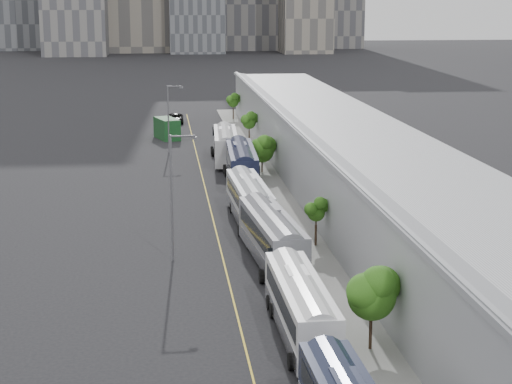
{
  "coord_description": "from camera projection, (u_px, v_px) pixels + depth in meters",
  "views": [
    {
      "loc": [
        -5.93,
        -11.44,
        19.23
      ],
      "look_at": [
        2.1,
        60.14,
        3.0
      ],
      "focal_mm": 60.0,
      "sensor_mm": 36.0,
      "label": 1
    }
  ],
  "objects": [
    {
      "name": "bus_4",
      "position": [
        249.0,
        204.0,
        75.46
      ],
      "size": [
        3.09,
        13.15,
        3.82
      ],
      "rotation": [
        0.0,
        0.0,
        0.03
      ],
      "color": "#B4B8BF",
      "rests_on": "ground"
    },
    {
      "name": "suv",
      "position": [
        175.0,
        118.0,
        136.04
      ],
      "size": [
        2.72,
        5.69,
        1.57
      ],
      "primitive_type": "imported",
      "rotation": [
        0.0,
        0.0,
        -0.02
      ],
      "color": "black",
      "rests_on": "ground"
    },
    {
      "name": "tree_1",
      "position": [
        372.0,
        289.0,
        47.16
      ],
      "size": [
        2.74,
        2.74,
        5.02
      ],
      "color": "black",
      "rests_on": "ground"
    },
    {
      "name": "tree_5",
      "position": [
        233.0,
        100.0,
        139.48
      ],
      "size": [
        1.82,
        1.82,
        4.14
      ],
      "color": "black",
      "rests_on": "ground"
    },
    {
      "name": "street_lamp_near",
      "position": [
        174.0,
        190.0,
        63.25
      ],
      "size": [
        2.04,
        0.22,
        9.59
      ],
      "color": "#59595E",
      "rests_on": "ground"
    },
    {
      "name": "tree_4",
      "position": [
        249.0,
        120.0,
        114.79
      ],
      "size": [
        1.86,
        1.86,
        4.37
      ],
      "color": "black",
      "rests_on": "ground"
    },
    {
      "name": "tree_3",
      "position": [
        262.0,
        147.0,
        96.37
      ],
      "size": [
        2.74,
        2.74,
        4.39
      ],
      "color": "black",
      "rests_on": "ground"
    },
    {
      "name": "bus_3",
      "position": [
        272.0,
        241.0,
        63.72
      ],
      "size": [
        3.72,
        13.5,
        3.9
      ],
      "rotation": [
        0.0,
        0.0,
        0.08
      ],
      "color": "slate",
      "rests_on": "ground"
    },
    {
      "name": "shipping_container",
      "position": [
        167.0,
        129.0,
        120.56
      ],
      "size": [
        3.83,
        5.83,
        2.93
      ],
      "primitive_type": "cube",
      "rotation": [
        0.0,
        0.0,
        0.3
      ],
      "color": "#123D1A",
      "rests_on": "ground"
    },
    {
      "name": "bus_6",
      "position": [
        226.0,
        148.0,
        103.71
      ],
      "size": [
        3.45,
        13.59,
        3.94
      ],
      "rotation": [
        0.0,
        0.0,
        -0.05
      ],
      "color": "silver",
      "rests_on": "ground"
    },
    {
      "name": "sidewalk",
      "position": [
        346.0,
        238.0,
        70.25
      ],
      "size": [
        10.0,
        170.0,
        0.12
      ],
      "primitive_type": "cube",
      "color": "gray",
      "rests_on": "ground"
    },
    {
      "name": "street_lamp_far",
      "position": [
        170.0,
        114.0,
        109.09
      ],
      "size": [
        2.04,
        0.22,
        8.59
      ],
      "color": "#59595E",
      "rests_on": "ground"
    },
    {
      "name": "depot",
      "position": [
        395.0,
        196.0,
        69.93
      ],
      "size": [
        12.45,
        160.4,
        7.2
      ],
      "color": "gray",
      "rests_on": "ground"
    },
    {
      "name": "bus_5",
      "position": [
        241.0,
        167.0,
        91.27
      ],
      "size": [
        3.41,
        14.11,
        4.09
      ],
      "rotation": [
        0.0,
        0.0,
        -0.04
      ],
      "color": "black",
      "rests_on": "ground"
    },
    {
      "name": "tree_2",
      "position": [
        316.0,
        211.0,
        67.48
      ],
      "size": [
        1.41,
        1.41,
        3.72
      ],
      "color": "black",
      "rests_on": "ground"
    },
    {
      "name": "lane_line",
      "position": [
        219.0,
        243.0,
        69.12
      ],
      "size": [
        0.12,
        160.0,
        0.02
      ],
      "primitive_type": "cube",
      "color": "gold",
      "rests_on": "ground"
    },
    {
      "name": "bus_2",
      "position": [
        301.0,
        312.0,
        49.58
      ],
      "size": [
        2.78,
        12.43,
        3.63
      ],
      "rotation": [
        0.0,
        0.0,
        0.01
      ],
      "color": "white",
      "rests_on": "ground"
    }
  ]
}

